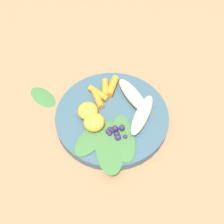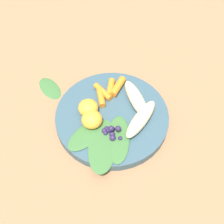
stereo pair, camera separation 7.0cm
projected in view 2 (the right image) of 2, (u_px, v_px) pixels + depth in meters
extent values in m
plane|color=#99704C|center=(112.00, 120.00, 0.73)|extent=(2.40, 2.40, 0.00)
cylinder|color=#385666|center=(112.00, 117.00, 0.72)|extent=(0.27, 0.27, 0.02)
ellipsoid|color=beige|center=(135.00, 98.00, 0.72)|extent=(0.05, 0.12, 0.03)
ellipsoid|color=beige|center=(141.00, 119.00, 0.68)|extent=(0.12, 0.08, 0.03)
ellipsoid|color=#F4A833|center=(92.00, 119.00, 0.68)|extent=(0.05, 0.05, 0.04)
ellipsoid|color=#F4A833|center=(88.00, 108.00, 0.70)|extent=(0.05, 0.05, 0.04)
cylinder|color=orange|center=(118.00, 87.00, 0.75)|extent=(0.06, 0.05, 0.02)
cylinder|color=orange|center=(111.00, 87.00, 0.75)|extent=(0.04, 0.05, 0.02)
cylinder|color=orange|center=(103.00, 92.00, 0.74)|extent=(0.02, 0.06, 0.01)
cylinder|color=orange|center=(100.00, 97.00, 0.73)|extent=(0.03, 0.06, 0.02)
sphere|color=#2D234C|center=(105.00, 133.00, 0.67)|extent=(0.01, 0.01, 0.01)
sphere|color=#2D234C|center=(109.00, 130.00, 0.67)|extent=(0.01, 0.01, 0.01)
sphere|color=#2D234C|center=(107.00, 129.00, 0.68)|extent=(0.01, 0.01, 0.01)
sphere|color=#2D234C|center=(113.00, 138.00, 0.66)|extent=(0.01, 0.01, 0.01)
sphere|color=#2D234C|center=(104.00, 131.00, 0.67)|extent=(0.01, 0.01, 0.01)
sphere|color=#2D234C|center=(111.00, 128.00, 0.66)|extent=(0.01, 0.01, 0.01)
sphere|color=#2D234C|center=(118.00, 129.00, 0.66)|extent=(0.01, 0.01, 0.01)
sphere|color=#2D234C|center=(111.00, 131.00, 0.68)|extent=(0.01, 0.01, 0.01)
sphere|color=#2D234C|center=(112.00, 129.00, 0.68)|extent=(0.01, 0.01, 0.01)
sphere|color=#2D234C|center=(120.00, 138.00, 0.66)|extent=(0.01, 0.01, 0.01)
sphere|color=#2D234C|center=(112.00, 134.00, 0.67)|extent=(0.01, 0.01, 0.01)
cylinder|color=white|center=(113.00, 143.00, 0.66)|extent=(0.04, 0.04, 0.00)
ellipsoid|color=#3D7038|center=(87.00, 135.00, 0.67)|extent=(0.11, 0.08, 0.00)
ellipsoid|color=#3D7038|center=(103.00, 146.00, 0.66)|extent=(0.13, 0.15, 0.00)
ellipsoid|color=#3D7038|center=(118.00, 139.00, 0.67)|extent=(0.11, 0.13, 0.00)
ellipsoid|color=#3D7038|center=(50.00, 88.00, 0.78)|extent=(0.05, 0.09, 0.01)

